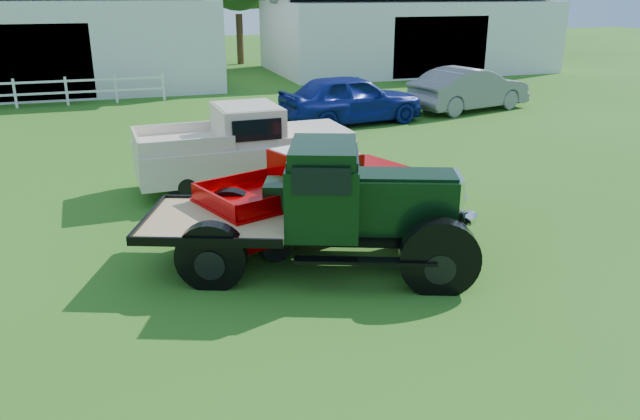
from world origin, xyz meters
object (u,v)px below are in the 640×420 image
object	(u,v)px
vintage_flatbed	(317,207)
misc_car_blue	(351,99)
white_pickup	(244,147)
misc_car_grey	(470,89)
red_pickup	(311,192)

from	to	relation	value
vintage_flatbed	misc_car_blue	xyz separation A→B (m)	(4.99, 11.59, -0.22)
vintage_flatbed	misc_car_blue	distance (m)	12.62
white_pickup	misc_car_grey	size ratio (longest dim) A/B	1.04
red_pickup	white_pickup	size ratio (longest dim) A/B	0.86
vintage_flatbed	red_pickup	distance (m)	1.72
white_pickup	misc_car_blue	world-z (taller)	white_pickup
white_pickup	misc_car_blue	xyz separation A→B (m)	(5.24, 6.44, -0.09)
vintage_flatbed	misc_car_grey	xyz separation A→B (m)	(10.48, 12.57, -0.26)
vintage_flatbed	misc_car_blue	size ratio (longest dim) A/B	1.07
vintage_flatbed	misc_car_blue	world-z (taller)	vintage_flatbed
red_pickup	white_pickup	bearing A→B (deg)	80.51
red_pickup	white_pickup	distance (m)	3.56
misc_car_blue	misc_car_grey	bearing A→B (deg)	-87.58
misc_car_grey	vintage_flatbed	bearing A→B (deg)	125.53
white_pickup	misc_car_blue	distance (m)	8.31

